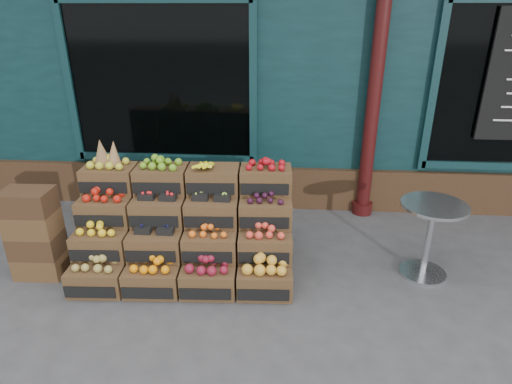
{
  "coord_description": "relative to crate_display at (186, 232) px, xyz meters",
  "views": [
    {
      "loc": [
        0.14,
        -3.52,
        2.68
      ],
      "look_at": [
        -0.2,
        0.7,
        0.85
      ],
      "focal_mm": 30.0,
      "sensor_mm": 36.0,
      "label": 1
    }
  ],
  "objects": [
    {
      "name": "ground",
      "position": [
        0.95,
        -0.5,
        -0.44
      ],
      "size": [
        60.0,
        60.0,
        0.0
      ],
      "primitive_type": "plane",
      "color": "#3F3F42",
      "rests_on": "ground"
    },
    {
      "name": "shop_facade",
      "position": [
        0.95,
        4.61,
        1.96
      ],
      "size": [
        12.0,
        6.24,
        4.8
      ],
      "color": "#0C282B",
      "rests_on": "ground"
    },
    {
      "name": "crate_display",
      "position": [
        0.0,
        0.0,
        0.0
      ],
      "size": [
        2.31,
        1.22,
        1.41
      ],
      "rotation": [
        0.0,
        0.0,
        0.05
      ],
      "color": "#4C341E",
      "rests_on": "ground"
    },
    {
      "name": "spare_crates",
      "position": [
        -1.55,
        -0.27,
        0.06
      ],
      "size": [
        0.51,
        0.36,
        0.99
      ],
      "rotation": [
        0.0,
        0.0,
        0.03
      ],
      "color": "#4C341E",
      "rests_on": "ground"
    },
    {
      "name": "bistro_table",
      "position": [
        2.59,
        0.05,
        0.09
      ],
      "size": [
        0.67,
        0.67,
        0.85
      ],
      "rotation": [
        0.0,
        0.0,
        -0.02
      ],
      "color": "#B3B5BA",
      "rests_on": "ground"
    },
    {
      "name": "shopkeeper",
      "position": [
        -0.25,
        2.38,
        0.44
      ],
      "size": [
        0.72,
        0.56,
        1.75
      ],
      "primitive_type": "imported",
      "rotation": [
        0.0,
        0.0,
        2.91
      ],
      "color": "#1D672F",
      "rests_on": "ground"
    }
  ]
}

